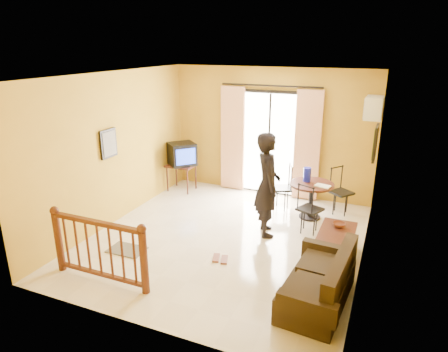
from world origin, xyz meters
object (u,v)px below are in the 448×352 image
at_px(dining_table, 311,191).
at_px(coffee_table, 336,240).
at_px(standing_person, 267,185).
at_px(television, 182,154).
at_px(sofa, 321,285).

relative_size(dining_table, coffee_table, 0.87).
relative_size(dining_table, standing_person, 0.46).
bearing_deg(television, dining_table, -54.98).
height_order(dining_table, coffee_table, dining_table).
height_order(coffee_table, sofa, sofa).
distance_m(coffee_table, sofa, 1.33).
relative_size(coffee_table, sofa, 0.61).
bearing_deg(television, sofa, -87.32).
height_order(television, standing_person, standing_person).
bearing_deg(standing_person, dining_table, -57.71).
distance_m(television, coffee_table, 4.14).
bearing_deg(sofa, coffee_table, 94.58).
distance_m(dining_table, standing_person, 1.21).
xyz_separation_m(television, sofa, (3.71, -3.04, -0.60)).
height_order(television, sofa, television).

